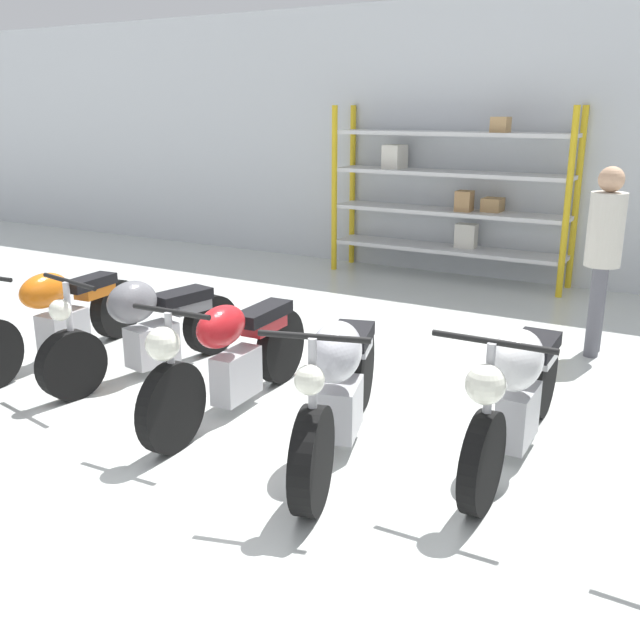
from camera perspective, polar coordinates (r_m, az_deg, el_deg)
ground_plane at (r=5.30m, az=-2.17°, el=-8.36°), size 30.00×30.00×0.00m
back_wall at (r=9.80m, az=15.03°, el=13.55°), size 30.00×0.08×3.60m
shelving_rack at (r=9.71m, az=10.27°, el=10.05°), size 3.23×0.63×2.26m
motorcycle_orange at (r=6.90m, az=-20.23°, el=0.28°), size 0.60×2.12×0.96m
motorcycle_grey at (r=6.31m, az=-13.72°, el=-0.58°), size 0.74×2.00×0.97m
motorcycle_red at (r=5.36m, az=-7.18°, el=-2.82°), size 0.62×2.06×0.99m
motorcycle_silver at (r=4.73m, az=1.55°, el=-5.19°), size 0.89×2.13×1.06m
motorcycle_white at (r=4.80m, az=15.49°, el=-5.38°), size 0.70×2.13×1.03m
person_browsing at (r=6.99m, az=21.75°, el=5.52°), size 0.34×0.34×1.74m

